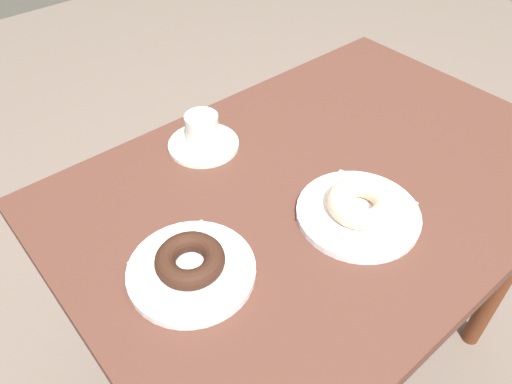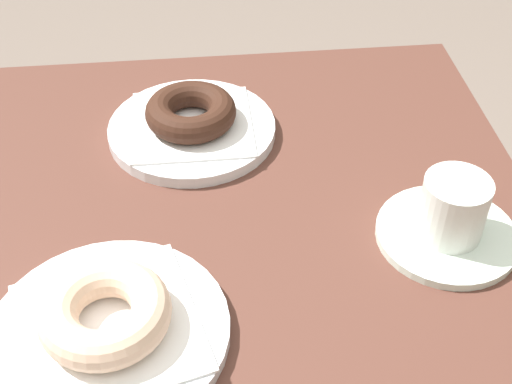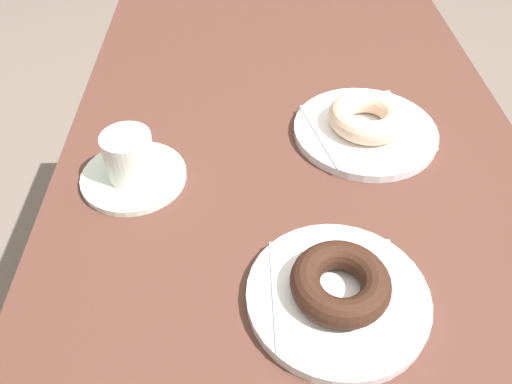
# 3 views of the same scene
# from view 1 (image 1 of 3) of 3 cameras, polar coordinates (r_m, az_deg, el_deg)

# --- Properties ---
(ground_plane) EXTENTS (6.00, 6.00, 0.00)m
(ground_plane) POSITION_cam_1_polar(r_m,az_deg,el_deg) (1.56, 5.42, -18.79)
(ground_plane) COLOR #72645A
(table) EXTENTS (1.06, 0.71, 0.73)m
(table) POSITION_cam_1_polar(r_m,az_deg,el_deg) (1.04, 7.70, -1.97)
(table) COLOR #522F25
(table) RESTS_ON ground_plane
(plate_chocolate_ring) EXTENTS (0.21, 0.21, 0.01)m
(plate_chocolate_ring) POSITION_cam_1_polar(r_m,az_deg,el_deg) (0.81, -7.51, -9.09)
(plate_chocolate_ring) COLOR white
(plate_chocolate_ring) RESTS_ON table
(napkin_chocolate_ring) EXTENTS (0.15, 0.15, 0.00)m
(napkin_chocolate_ring) POSITION_cam_1_polar(r_m,az_deg,el_deg) (0.80, -7.57, -8.69)
(napkin_chocolate_ring) COLOR white
(napkin_chocolate_ring) RESTS_ON plate_chocolate_ring
(donut_chocolate_ring) EXTENTS (0.11, 0.11, 0.03)m
(donut_chocolate_ring) POSITION_cam_1_polar(r_m,az_deg,el_deg) (0.79, -7.69, -7.86)
(donut_chocolate_ring) COLOR #351D13
(donut_chocolate_ring) RESTS_ON napkin_chocolate_ring
(plate_sugar_ring) EXTENTS (0.22, 0.22, 0.01)m
(plate_sugar_ring) POSITION_cam_1_polar(r_m,az_deg,el_deg) (0.91, 11.78, -2.51)
(plate_sugar_ring) COLOR white
(plate_sugar_ring) RESTS_ON table
(napkin_sugar_ring) EXTENTS (0.20, 0.20, 0.00)m
(napkin_sugar_ring) POSITION_cam_1_polar(r_m,az_deg,el_deg) (0.90, 11.85, -2.14)
(napkin_sugar_ring) COLOR white
(napkin_sugar_ring) RESTS_ON plate_sugar_ring
(donut_sugar_ring) EXTENTS (0.12, 0.12, 0.04)m
(donut_sugar_ring) POSITION_cam_1_polar(r_m,az_deg,el_deg) (0.89, 12.03, -1.23)
(donut_sugar_ring) COLOR beige
(donut_sugar_ring) RESTS_ON napkin_sugar_ring
(coffee_cup) EXTENTS (0.15, 0.15, 0.08)m
(coffee_cup) POSITION_cam_1_polar(r_m,az_deg,el_deg) (1.03, -6.21, 6.59)
(coffee_cup) COLOR silver
(coffee_cup) RESTS_ON table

